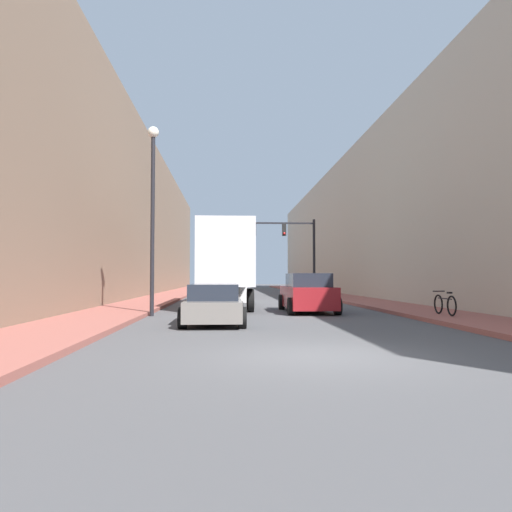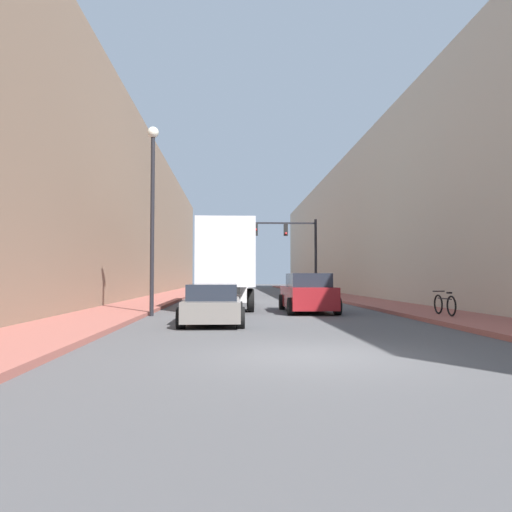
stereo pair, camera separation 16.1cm
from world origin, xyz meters
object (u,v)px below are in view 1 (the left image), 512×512
sedan_car (214,304)px  parked_bicycle (445,304)px  traffic_signal_gantry (291,243)px  street_lamp (153,195)px  semi_truck (226,264)px  suv_car (307,294)px

sedan_car → parked_bicycle: bearing=8.6°
sedan_car → traffic_signal_gantry: traffic_signal_gantry is taller
street_lamp → parked_bicycle: bearing=-10.6°
sedan_car → traffic_signal_gantry: size_ratio=0.66×
parked_bicycle → traffic_signal_gantry: bearing=98.8°
sedan_car → semi_truck: bearing=88.0°
sedan_car → suv_car: size_ratio=0.95×
suv_car → traffic_signal_gantry: bearing=85.2°
sedan_car → suv_car: bearing=52.7°
sedan_car → street_lamp: (-2.50, 3.26, 4.10)m
suv_car → traffic_signal_gantry: size_ratio=0.70×
traffic_signal_gantry → semi_truck: bearing=-114.2°
suv_car → traffic_signal_gantry: (1.34, 15.79, 3.32)m
sedan_car → street_lamp: 5.80m
semi_truck → street_lamp: (-2.85, -6.76, 2.49)m
street_lamp → traffic_signal_gantry: bearing=66.3°
suv_car → parked_bicycle: suv_car is taller
parked_bicycle → semi_truck: bearing=132.0°
suv_car → parked_bicycle: (4.37, -3.86, -0.27)m
suv_car → street_lamp: bearing=-163.9°
suv_car → street_lamp: size_ratio=0.64×
traffic_signal_gantry → suv_car: bearing=-94.8°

